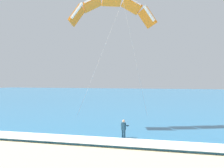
{
  "coord_description": "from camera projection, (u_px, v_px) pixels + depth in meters",
  "views": [
    {
      "loc": [
        0.22,
        -7.26,
        5.01
      ],
      "look_at": [
        -5.99,
        15.75,
        4.59
      ],
      "focal_mm": 43.26,
      "sensor_mm": 36.0,
      "label": 1
    }
  ],
  "objects": [
    {
      "name": "surfboard",
      "position": [
        124.0,
        140.0,
        22.18
      ],
      "size": [
        0.93,
        1.46,
        0.09
      ],
      "color": "#239EC6",
      "rests_on": "ground"
    },
    {
      "name": "kite_primary",
      "position": [
        112.0,
        8.0,
        28.46
      ],
      "size": [
        8.74,
        7.86,
        12.67
      ],
      "color": "orange"
    },
    {
      "name": "kitesurfer",
      "position": [
        124.0,
        129.0,
        22.18
      ],
      "size": [
        0.65,
        0.64,
        1.69
      ],
      "color": "#143347",
      "rests_on": "ground"
    },
    {
      "name": "surf_foam",
      "position": [
        181.0,
        146.0,
        19.46
      ],
      "size": [
        200.0,
        2.54,
        0.04
      ],
      "primitive_type": "cube",
      "color": "white",
      "rests_on": "sea"
    },
    {
      "name": "sea",
      "position": [
        184.0,
        97.0,
        76.41
      ],
      "size": [
        200.0,
        120.0,
        0.2
      ],
      "primitive_type": "cube",
      "color": "teal",
      "rests_on": "ground"
    }
  ]
}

